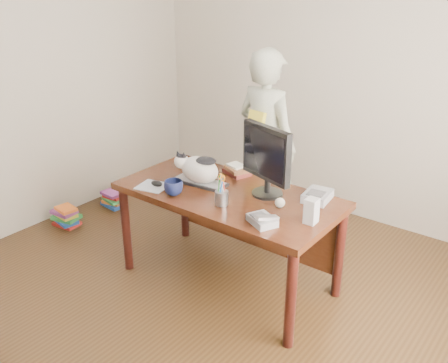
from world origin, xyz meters
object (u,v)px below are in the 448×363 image
keyboard (200,182)px  calculator (317,196)px  book_stack (237,170)px  pen_cup (222,196)px  book_pile_a (66,217)px  phone (263,220)px  person (266,145)px  cat (198,168)px  coffee_mug (174,188)px  baseball (280,203)px  desk (235,207)px  mouse (157,184)px  book_pile_b (114,199)px  monitor (266,157)px  speaker (311,211)px

keyboard → calculator: 0.87m
book_stack → calculator: (0.72, -0.04, -0.00)m
pen_cup → book_pile_a: pen_cup is taller
phone → book_pile_a: (-2.21, 0.05, -0.69)m
book_pile_a → person: bearing=34.9°
cat → phone: size_ratio=1.83×
keyboard → coffee_mug: size_ratio=3.19×
baseball → book_pile_a: bearing=-174.4°
desk → calculator: size_ratio=6.67×
desk → cat: bearing=-162.8°
book_stack → person: 0.55m
mouse → calculator: size_ratio=0.45×
book_stack → cat: bearing=-89.3°
phone → person: (-0.70, 1.11, 0.05)m
pen_cup → book_pile_b: (-1.81, 0.54, -0.74)m
desk → monitor: size_ratio=3.17×
calculator → person: 1.00m
phone → book_pile_a: size_ratio=0.83×
cat → mouse: 0.32m
cat → book_pile_b: cat is taller
phone → person: person is taller
coffee_mug → book_pile_a: 1.63m
desk → book_pile_b: 1.82m
pen_cup → person: person is taller
desk → book_stack: book_stack is taller
book_pile_b → pen_cup: bearing=-16.6°
monitor → book_pile_a: (-1.99, -0.32, -0.95)m
book_stack → calculator: bearing=18.5°
monitor → book_pile_b: (-1.96, 0.23, -0.96)m
baseball → book_pile_b: baseball is taller
desk → keyboard: keyboard is taller
book_stack → calculator: 0.72m
monitor → keyboard: bearing=-149.5°
speaker → calculator: 0.35m
book_pile_a → phone: bearing=-1.4°
keyboard → book_pile_a: 1.65m
calculator → book_pile_b: (-2.29, 0.08, -0.71)m
cat → baseball: size_ratio=5.92×
phone → calculator: size_ratio=0.93×
mouse → calculator: calculator is taller
cat → monitor: 0.55m
coffee_mug → pen_cup: bearing=11.9°
cat → person: size_ratio=0.25×
monitor → person: person is taller
keyboard → person: (0.02, 0.86, 0.06)m
calculator → phone: bearing=-109.2°
keyboard → calculator: (0.83, 0.27, 0.02)m
speaker → monitor: bearing=157.5°
keyboard → baseball: (0.68, 0.02, 0.02)m
desk → person: (-0.24, 0.78, 0.22)m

